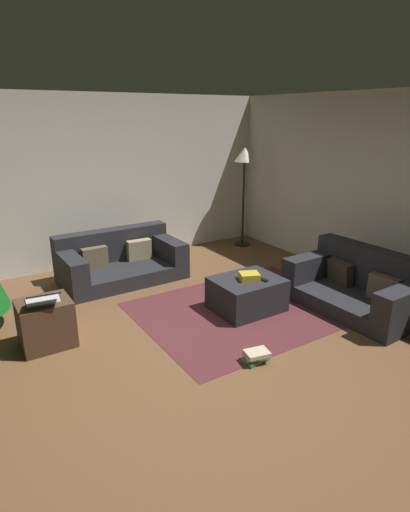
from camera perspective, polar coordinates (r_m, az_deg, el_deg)
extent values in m
plane|color=brown|center=(4.44, -1.92, -12.33)|extent=(6.40, 6.40, 0.00)
cube|color=silver|center=(6.78, -15.86, 9.60)|extent=(6.40, 0.12, 2.60)
cube|color=silver|center=(6.11, 24.43, 7.72)|extent=(0.12, 6.40, 2.60)
cube|color=#26262B|center=(6.21, -11.10, -2.28)|extent=(1.72, 0.97, 0.21)
cube|color=#26262B|center=(6.41, -12.49, 1.52)|extent=(1.71, 0.26, 0.47)
cube|color=#26262B|center=(6.41, -5.18, 1.13)|extent=(0.25, 0.95, 0.31)
cube|color=#26262B|center=(5.91, -17.83, -1.27)|extent=(0.25, 0.95, 0.31)
cube|color=tan|center=(6.38, -8.93, 0.85)|extent=(0.37, 0.15, 0.31)
cube|color=brown|center=(6.15, -14.72, -0.23)|extent=(0.36, 0.12, 0.30)
cube|color=#26262B|center=(5.52, 19.29, -5.80)|extent=(0.95, 1.60, 0.20)
cube|color=#26262B|center=(5.65, 21.73, -1.58)|extent=(0.29, 1.59, 0.52)
cube|color=#26262B|center=(5.09, 25.57, -5.50)|extent=(0.91, 0.27, 0.32)
cube|color=#26262B|center=(5.81, 14.35, -1.32)|extent=(0.91, 0.27, 0.32)
cube|color=brown|center=(5.37, 23.10, -4.06)|extent=(0.17, 0.37, 0.30)
cube|color=#372D24|center=(5.70, 17.87, -2.14)|extent=(0.20, 0.38, 0.31)
cube|color=#26262B|center=(5.18, 5.69, -5.17)|extent=(0.81, 0.66, 0.40)
cube|color=gold|center=(5.07, 6.03, -2.77)|extent=(0.28, 0.27, 0.09)
cube|color=black|center=(5.09, 7.76, -3.14)|extent=(0.07, 0.17, 0.02)
cube|color=#4C3323|center=(4.67, -20.77, -8.54)|extent=(0.52, 0.44, 0.50)
cube|color=silver|center=(4.56, -21.14, -5.65)|extent=(0.34, 0.27, 0.02)
cube|color=black|center=(4.37, -21.11, -5.07)|extent=(0.34, 0.26, 0.11)
cube|color=#387A47|center=(4.25, 6.85, -13.76)|extent=(0.27, 0.17, 0.04)
cube|color=beige|center=(4.23, 6.87, -13.24)|extent=(0.25, 0.20, 0.04)
cube|color=beige|center=(4.18, 7.07, -12.96)|extent=(0.26, 0.21, 0.04)
cylinder|color=black|center=(7.81, 5.05, 1.66)|extent=(0.28, 0.28, 0.02)
cylinder|color=black|center=(7.63, 5.21, 7.00)|extent=(0.04, 0.04, 1.51)
cone|color=beige|center=(7.50, 5.41, 13.55)|extent=(0.36, 0.36, 0.24)
cube|color=#56262B|center=(5.27, 5.62, -7.14)|extent=(2.60, 2.00, 0.01)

